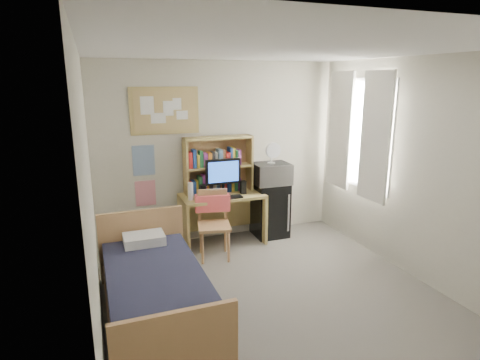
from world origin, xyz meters
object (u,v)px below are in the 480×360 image
object	(u,v)px
bulletin_board	(165,111)
desk_fan	(271,154)
mini_fridge	(270,209)
speaker_right	(243,187)
bed	(156,296)
microwave	(271,174)
speaker_left	(203,191)
monitor	(223,177)
desk	(222,219)
desk_chair	(214,225)

from	to	relation	value
bulletin_board	desk_fan	world-z (taller)	bulletin_board
mini_fridge	speaker_right	bearing A→B (deg)	-165.74
bed	speaker_right	size ratio (longest dim) A/B	10.11
bulletin_board	microwave	bearing A→B (deg)	-10.11
mini_fridge	microwave	distance (m)	0.57
bed	microwave	bearing A→B (deg)	39.40
bed	speaker_left	bearing A→B (deg)	59.34
monitor	microwave	distance (m)	0.79
desk	desk_fan	world-z (taller)	desk_fan
speaker_right	microwave	world-z (taller)	microwave
bulletin_board	mini_fridge	distance (m)	2.14
bulletin_board	microwave	world-z (taller)	bulletin_board
bed	speaker_left	size ratio (longest dim) A/B	10.27
desk	mini_fridge	xyz separation A→B (m)	(0.78, 0.05, 0.04)
monitor	microwave	world-z (taller)	monitor
desk	desk_chair	xyz separation A→B (m)	(-0.26, -0.44, 0.09)
bed	mini_fridge	bearing A→B (deg)	39.73
bulletin_board	bed	size ratio (longest dim) A/B	0.50
desk	bulletin_board	bearing A→B (deg)	156.83
monitor	speaker_left	xyz separation A→B (m)	(-0.30, -0.00, -0.18)
bed	monitor	xyz separation A→B (m)	(1.21, 1.56, 0.75)
monitor	desk_chair	bearing A→B (deg)	-124.47
bed	speaker_right	distance (m)	2.25
speaker_left	bed	bearing A→B (deg)	-120.64
monitor	desk_fan	size ratio (longest dim) A/B	1.91
bulletin_board	monitor	world-z (taller)	bulletin_board
monitor	desk	bearing A→B (deg)	90.00
desk	speaker_left	bearing A→B (deg)	-168.69
bed	speaker_right	bearing A→B (deg)	45.62
desk_chair	microwave	distance (m)	1.25
bed	monitor	distance (m)	2.11
speaker_left	mini_fridge	bearing A→B (deg)	5.76
bulletin_board	mini_fridge	world-z (taller)	bulletin_board
speaker_left	speaker_right	world-z (taller)	speaker_right
desk_chair	desk	bearing A→B (deg)	71.27
monitor	desk_fan	bearing A→B (deg)	6.51
desk	bed	size ratio (longest dim) A/B	0.63
monitor	desk_fan	xyz separation A→B (m)	(0.78, 0.09, 0.26)
desk_chair	mini_fridge	distance (m)	1.15
desk	mini_fridge	distance (m)	0.78
speaker_right	microwave	bearing A→B (deg)	10.52
microwave	speaker_left	bearing A→B (deg)	-173.82
desk	monitor	bearing A→B (deg)	-90.00
microwave	bulletin_board	bearing A→B (deg)	171.01
desk	microwave	size ratio (longest dim) A/B	2.23
desk	microwave	xyz separation A→B (m)	(0.78, 0.03, 0.61)
bed	desk_fan	distance (m)	2.78
desk_chair	desk_fan	world-z (taller)	desk_fan
desk_chair	microwave	xyz separation A→B (m)	(1.03, 0.47, 0.52)
microwave	bed	bearing A→B (deg)	-139.11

